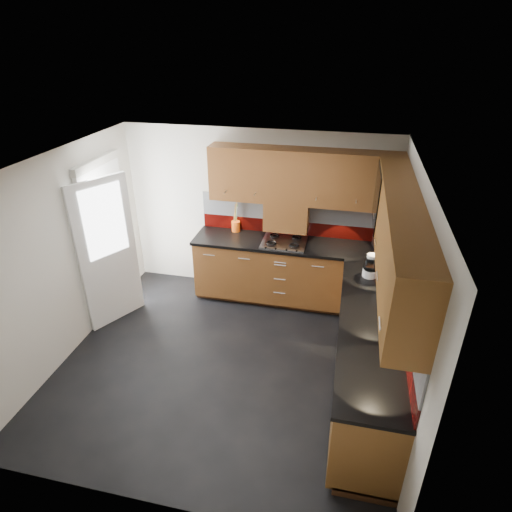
% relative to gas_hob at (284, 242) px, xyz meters
% --- Properties ---
extents(room, '(4.00, 3.80, 2.64)m').
position_rel_gas_hob_xyz_m(room, '(-0.45, -1.47, 0.54)').
color(room, black).
extents(base_cabinets, '(2.70, 3.20, 0.95)m').
position_rel_gas_hob_xyz_m(base_cabinets, '(0.62, -0.75, -0.52)').
color(base_cabinets, '#5A2F14').
rests_on(base_cabinets, room).
extents(countertop, '(2.72, 3.22, 0.04)m').
position_rel_gas_hob_xyz_m(countertop, '(0.60, -0.77, -0.04)').
color(countertop, black).
rests_on(countertop, base_cabinets).
extents(backsplash, '(2.70, 3.20, 0.54)m').
position_rel_gas_hob_xyz_m(backsplash, '(0.83, -0.54, 0.25)').
color(backsplash, '#650C09').
rests_on(backsplash, countertop).
extents(upper_cabinets, '(2.50, 3.20, 0.72)m').
position_rel_gas_hob_xyz_m(upper_cabinets, '(0.78, -0.69, 0.88)').
color(upper_cabinets, '#5A2F14').
rests_on(upper_cabinets, room).
extents(extractor_hood, '(0.60, 0.33, 0.40)m').
position_rel_gas_hob_xyz_m(extractor_hood, '(0.00, 0.17, 0.32)').
color(extractor_hood, '#5A2F14').
rests_on(extractor_hood, room).
extents(glass_cabinet, '(0.32, 0.80, 0.66)m').
position_rel_gas_hob_xyz_m(glass_cabinet, '(1.26, -0.40, 0.91)').
color(glass_cabinet, black).
rests_on(glass_cabinet, room).
extents(back_door, '(0.42, 1.19, 2.04)m').
position_rel_gas_hob_xyz_m(back_door, '(-2.23, -0.72, 0.08)').
color(back_door, white).
rests_on(back_door, room).
extents(gas_hob, '(0.60, 0.53, 0.05)m').
position_rel_gas_hob_xyz_m(gas_hob, '(0.00, 0.00, 0.00)').
color(gas_hob, silver).
rests_on(gas_hob, countertop).
extents(utensil_pot, '(0.12, 0.12, 0.44)m').
position_rel_gas_hob_xyz_m(utensil_pot, '(-0.75, 0.24, 0.08)').
color(utensil_pot, '#E45A15').
rests_on(utensil_pot, countertop).
extents(toaster, '(0.25, 0.18, 0.17)m').
position_rel_gas_hob_xyz_m(toaster, '(1.30, 0.19, 0.07)').
color(toaster, silver).
rests_on(toaster, countertop).
extents(food_processor, '(0.17, 0.17, 0.29)m').
position_rel_gas_hob_xyz_m(food_processor, '(1.14, -0.67, 0.12)').
color(food_processor, white).
rests_on(food_processor, countertop).
extents(paper_towel, '(0.12, 0.12, 0.25)m').
position_rel_gas_hob_xyz_m(paper_towel, '(1.27, -0.90, 0.11)').
color(paper_towel, white).
rests_on(paper_towel, countertop).
extents(orange_cloth, '(0.15, 0.13, 0.01)m').
position_rel_gas_hob_xyz_m(orange_cloth, '(1.16, -0.39, -0.01)').
color(orange_cloth, '#E84E19').
rests_on(orange_cloth, countertop).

